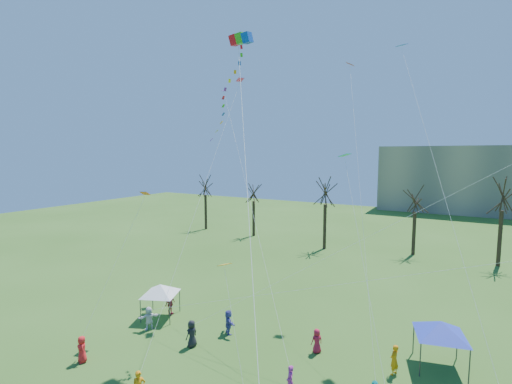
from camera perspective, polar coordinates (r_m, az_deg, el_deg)
The scene contains 6 objects.
bare_tree_row at distance 49.49m, azimuth 22.99°, elevation -1.75°, with size 67.69×8.25×10.31m.
big_box_kite at distance 26.61m, azimuth -4.16°, elevation 15.16°, with size 6.37×8.70×26.91m.
canopy_tent_white at distance 30.65m, azimuth -15.07°, elevation -14.81°, with size 3.35×3.35×2.72m.
canopy_tent_blue at distance 25.87m, azimuth 27.45°, elevation -18.78°, with size 3.87×3.87×2.99m.
festival_crowd at distance 23.14m, azimuth 2.64°, elevation -25.89°, with size 24.82×10.20×1.84m.
small_kites_aloft at distance 25.21m, azimuth 9.16°, elevation 7.03°, with size 26.65×19.27×31.20m.
Camera 1 is at (8.39, -12.27, 13.09)m, focal length 25.00 mm.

